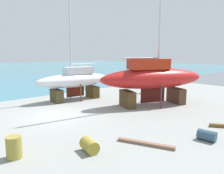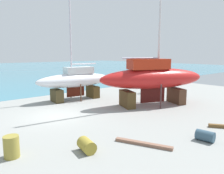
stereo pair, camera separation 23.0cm
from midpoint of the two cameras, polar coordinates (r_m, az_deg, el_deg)
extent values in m
plane|color=gray|center=(12.29, -6.07, -11.44)|extent=(45.41, 45.41, 0.00)
cube|color=#4F3222|center=(19.61, 16.06, -2.12)|extent=(1.39, 2.03, 1.30)
cube|color=#4B371C|center=(17.46, 3.68, -3.10)|extent=(1.39, 2.03, 1.30)
cylinder|color=#44401C|center=(19.51, 8.40, -1.05)|extent=(0.12, 0.12, 1.88)
cylinder|color=#472E2D|center=(17.26, 12.35, -2.44)|extent=(0.12, 0.12, 1.88)
ellipsoid|color=red|center=(18.19, 10.36, 2.26)|extent=(9.30, 5.73, 1.67)
cube|color=#4A1410|center=(18.40, 10.24, -2.15)|extent=(2.04, 0.92, 1.17)
cube|color=#AA2610|center=(17.88, 9.19, 5.94)|extent=(3.57, 2.59, 0.84)
cylinder|color=silver|center=(17.55, 7.24, 7.51)|extent=(2.98, 1.35, 0.12)
cube|color=#463C22|center=(19.76, -14.59, -2.24)|extent=(0.86, 1.62, 1.12)
cube|color=#4B391A|center=(21.30, -5.45, -1.22)|extent=(0.86, 1.62, 1.12)
cylinder|color=brown|center=(19.48, -8.50, -1.55)|extent=(0.12, 0.12, 1.56)
cylinder|color=#4B3D1C|center=(21.38, -11.11, -0.70)|extent=(0.12, 0.12, 1.56)
ellipsoid|color=silver|center=(20.28, -9.94, 1.77)|extent=(7.42, 2.69, 1.26)
cube|color=#511A0E|center=(20.43, -9.86, -1.22)|extent=(1.74, 0.26, 0.88)
cube|color=silver|center=(20.35, -9.08, 4.32)|extent=(2.72, 1.43, 0.63)
cylinder|color=silver|center=(20.14, -11.30, 15.93)|extent=(0.16, 0.16, 8.85)
cylinder|color=silver|center=(20.56, -7.76, 6.02)|extent=(2.54, 0.38, 0.11)
cube|color=#2E734F|center=(23.83, 8.65, -0.46)|extent=(0.33, 0.39, 0.92)
cube|color=#337346|center=(23.72, 8.69, 1.39)|extent=(0.41, 0.50, 0.64)
sphere|color=#976555|center=(23.67, 8.72, 2.42)|extent=(0.22, 0.22, 0.22)
cylinder|color=brown|center=(26.40, 11.80, -0.04)|extent=(0.79, 0.93, 0.56)
cylinder|color=olive|center=(10.05, -24.87, -14.12)|extent=(0.65, 0.65, 0.92)
cylinder|color=#344F61|center=(11.83, 23.04, -11.57)|extent=(0.64, 0.91, 0.53)
cylinder|color=olive|center=(9.83, -6.63, -14.98)|extent=(0.73, 0.99, 0.57)
cube|color=#835D4A|center=(10.61, 8.13, -14.44)|extent=(1.34, 2.58, 0.14)
cube|color=brown|center=(14.23, 26.39, -9.09)|extent=(0.95, 1.22, 0.19)
camera|label=1|loc=(0.11, -90.35, -0.05)|focal=34.94mm
camera|label=2|loc=(0.11, 89.65, 0.05)|focal=34.94mm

